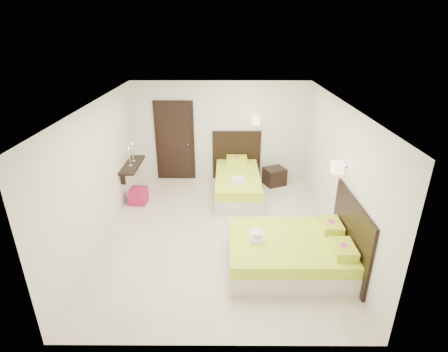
{
  "coord_description": "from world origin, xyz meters",
  "views": [
    {
      "loc": [
        0.13,
        -6.06,
        3.86
      ],
      "look_at": [
        0.1,
        0.3,
        1.1
      ],
      "focal_mm": 28.0,
      "sensor_mm": 36.0,
      "label": 1
    }
  ],
  "objects_px": {
    "bed_single": "(237,181)",
    "nightstand": "(274,176)",
    "bed_double": "(294,251)",
    "ottoman": "(139,196)"
  },
  "relations": [
    {
      "from": "nightstand",
      "to": "ottoman",
      "type": "xyz_separation_m",
      "value": [
        -3.32,
        -1.07,
        -0.04
      ]
    },
    {
      "from": "bed_single",
      "to": "nightstand",
      "type": "relative_size",
      "value": 4.21
    },
    {
      "from": "bed_single",
      "to": "nightstand",
      "type": "xyz_separation_m",
      "value": [
        0.98,
        0.53,
        -0.09
      ]
    },
    {
      "from": "bed_double",
      "to": "ottoman",
      "type": "bearing_deg",
      "value": 144.08
    },
    {
      "from": "bed_single",
      "to": "nightstand",
      "type": "bearing_deg",
      "value": 28.33
    },
    {
      "from": "bed_single",
      "to": "bed_double",
      "type": "height_order",
      "value": "bed_single"
    },
    {
      "from": "bed_single",
      "to": "ottoman",
      "type": "bearing_deg",
      "value": -166.99
    },
    {
      "from": "bed_double",
      "to": "ottoman",
      "type": "relative_size",
      "value": 5.52
    },
    {
      "from": "bed_double",
      "to": "nightstand",
      "type": "height_order",
      "value": "bed_double"
    },
    {
      "from": "bed_single",
      "to": "bed_double",
      "type": "distance_m",
      "value": 3.0
    }
  ]
}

